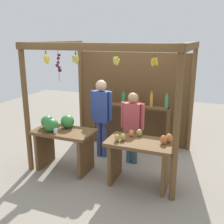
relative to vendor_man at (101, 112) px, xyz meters
name	(u,v)px	position (x,y,z in m)	size (l,w,h in m)	color
ground_plane	(116,158)	(0.33, -0.01, -1.00)	(12.00, 12.00, 0.00)	gray
market_stall	(124,89)	(0.32, 0.46, 0.42)	(2.85, 2.22, 2.41)	brown
fruit_counter_left	(61,136)	(-0.49, -0.80, -0.32)	(1.15, 0.65, 1.06)	brown
fruit_counter_right	(141,153)	(1.08, -0.79, -0.42)	(1.15, 0.64, 0.95)	brown
bottle_shelf_unit	(130,114)	(0.38, 0.78, -0.21)	(1.83, 0.22, 1.35)	brown
vendor_man	(101,112)	(0.00, 0.00, 0.00)	(0.48, 0.23, 1.66)	#364379
vendor_woman	(132,122)	(0.70, -0.07, -0.13)	(0.48, 0.20, 1.47)	#355163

